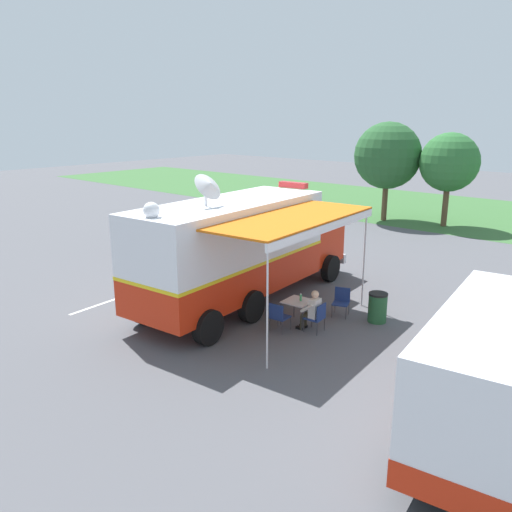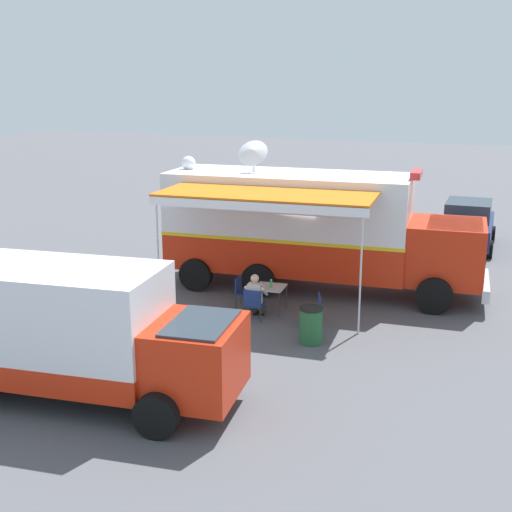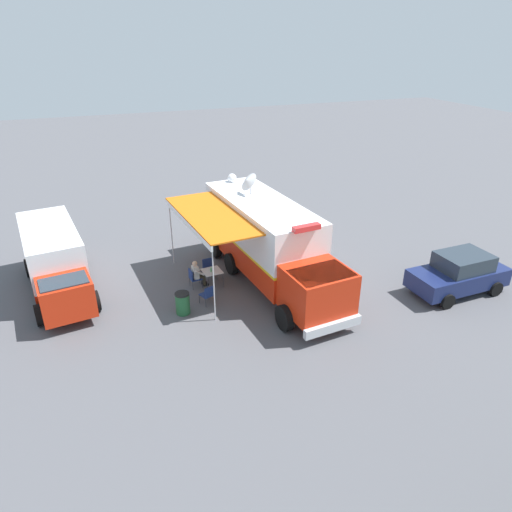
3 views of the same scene
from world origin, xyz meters
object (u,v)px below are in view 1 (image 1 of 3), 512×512
(folding_table, at_px, (298,303))
(support_truck, at_px, (502,372))
(folding_chair_spare_by_truck, at_px, (341,299))
(trash_bin, at_px, (378,307))
(folding_chair_beside_table, at_px, (278,315))
(seated_responder, at_px, (312,310))
(water_bottle, at_px, (301,297))
(folding_chair_at_table, at_px, (318,316))
(command_truck, at_px, (245,246))
(car_behind_truck, at_px, (189,228))

(folding_table, relative_size, support_truck, 0.12)
(folding_chair_spare_by_truck, relative_size, trash_bin, 0.96)
(folding_chair_spare_by_truck, bearing_deg, support_truck, -31.43)
(trash_bin, xyz_separation_m, support_truck, (4.58, -3.75, 0.93))
(folding_chair_spare_by_truck, bearing_deg, folding_chair_beside_table, -105.90)
(seated_responder, relative_size, trash_bin, 1.37)
(folding_chair_spare_by_truck, relative_size, support_truck, 0.12)
(water_bottle, xyz_separation_m, seated_responder, (0.56, -0.21, -0.18))
(support_truck, bearing_deg, folding_chair_at_table, 161.14)
(folding_chair_at_table, xyz_separation_m, folding_chair_spare_by_truck, (-0.21, 1.61, 0.00))
(trash_bin, bearing_deg, water_bottle, -134.48)
(trash_bin, bearing_deg, seated_responder, -119.81)
(water_bottle, height_order, trash_bin, water_bottle)
(command_truck, height_order, seated_responder, command_truck)
(command_truck, xyz_separation_m, support_truck, (8.76, -2.38, -0.56))
(seated_responder, bearing_deg, car_behind_truck, 157.01)
(folding_table, relative_size, folding_chair_at_table, 1.00)
(support_truck, bearing_deg, seated_responder, 161.88)
(folding_chair_spare_by_truck, distance_m, seated_responder, 1.63)
(support_truck, bearing_deg, folding_chair_spare_by_truck, 148.57)
(command_truck, relative_size, folding_table, 11.11)
(folding_chair_at_table, relative_size, folding_chair_spare_by_truck, 1.00)
(folding_chair_at_table, xyz_separation_m, support_truck, (5.48, -1.87, 0.87))
(seated_responder, xyz_separation_m, support_truck, (5.67, -1.85, 0.73))
(water_bottle, xyz_separation_m, folding_chair_spare_by_truck, (0.54, 1.41, -0.32))
(folding_chair_beside_table, distance_m, trash_bin, 3.13)
(command_truck, distance_m, support_truck, 9.09)
(folding_chair_at_table, xyz_separation_m, folding_chair_beside_table, (-0.87, -0.71, 0.00))
(command_truck, height_order, trash_bin, command_truck)
(folding_chair_at_table, bearing_deg, trash_bin, 64.46)
(water_bottle, distance_m, folding_chair_at_table, 0.84)
(seated_responder, relative_size, car_behind_truck, 0.29)
(folding_chair_beside_table, relative_size, car_behind_truck, 0.20)
(command_truck, height_order, folding_chair_at_table, command_truck)
(folding_chair_beside_table, xyz_separation_m, support_truck, (6.35, -1.16, 0.87))
(trash_bin, bearing_deg, folding_chair_spare_by_truck, -166.50)
(seated_responder, height_order, car_behind_truck, car_behind_truck)
(command_truck, distance_m, water_bottle, 2.78)
(folding_table, distance_m, water_bottle, 0.18)
(folding_chair_beside_table, bearing_deg, water_bottle, 82.36)
(trash_bin, xyz_separation_m, car_behind_truck, (-11.37, 2.47, 0.42))
(folding_table, relative_size, folding_chair_beside_table, 1.00)
(trash_bin, relative_size, car_behind_truck, 0.21)
(folding_chair_beside_table, distance_m, folding_chair_spare_by_truck, 2.41)
(water_bottle, height_order, folding_chair_at_table, water_bottle)
(water_bottle, xyz_separation_m, folding_chair_beside_table, (-0.12, -0.91, -0.32))
(folding_chair_at_table, relative_size, seated_responder, 0.70)
(trash_bin, height_order, car_behind_truck, car_behind_truck)
(folding_chair_beside_table, relative_size, trash_bin, 0.96)
(water_bottle, distance_m, seated_responder, 0.63)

